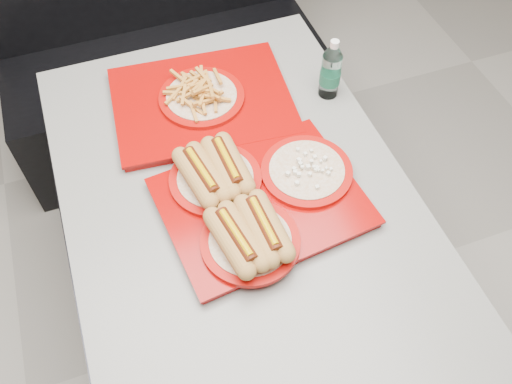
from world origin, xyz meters
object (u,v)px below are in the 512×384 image
object	(u,v)px
tray_near	(253,199)
tray_far	(202,99)
diner_table	(244,238)
booth_bench	(161,53)
water_bottle	(331,72)

from	to	relation	value
tray_near	tray_far	bearing A→B (deg)	92.73
diner_table	booth_bench	distance (m)	1.11
diner_table	water_bottle	world-z (taller)	water_bottle
booth_bench	tray_near	bearing A→B (deg)	-88.79
diner_table	tray_near	size ratio (longest dim) A/B	2.64
booth_bench	diner_table	bearing A→B (deg)	-90.00
diner_table	water_bottle	bearing A→B (deg)	38.72
tray_near	tray_far	world-z (taller)	tray_near
diner_table	tray_near	xyz separation A→B (m)	(0.02, -0.02, 0.21)
booth_bench	tray_far	distance (m)	0.81
tray_far	tray_near	bearing A→B (deg)	-87.27
tray_far	water_bottle	xyz separation A→B (m)	(0.38, -0.08, 0.06)
diner_table	tray_far	size ratio (longest dim) A/B	2.57
tray_near	water_bottle	xyz separation A→B (m)	(0.36, 0.32, 0.05)
tray_near	diner_table	bearing A→B (deg)	141.87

